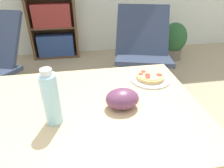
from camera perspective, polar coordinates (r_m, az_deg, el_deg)
name	(u,v)px	position (r m, az deg, el deg)	size (l,w,h in m)	color
dining_table	(52,128)	(0.99, -16.88, -11.89)	(1.38, 0.76, 0.73)	#D1B27F
pizza_on_plate	(150,77)	(1.14, 10.81, 1.94)	(0.22, 0.22, 0.04)	white
grape_bunch	(122,99)	(0.89, 3.01, -4.22)	(0.15, 0.12, 0.09)	#6B3856
drink_bottle	(51,99)	(0.80, -17.02, -4.06)	(0.07, 0.07, 0.24)	#A3DBEA
lounge_chair_far	(141,61)	(2.46, 8.35, 6.59)	(0.78, 0.90, 0.88)	black
bookshelf	(52,14)	(3.23, -16.86, 18.65)	(0.70, 0.26, 1.40)	brown
potted_plant_floor	(173,41)	(3.28, 17.11, 11.73)	(0.40, 0.34, 0.56)	#70665B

